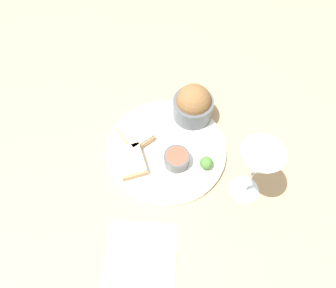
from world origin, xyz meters
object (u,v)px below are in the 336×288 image
Objects in this scene: cheese_toast_far at (133,161)px; salad_bowl at (195,104)px; wine_glass at (259,165)px; napkin at (142,260)px; sauce_ramekin at (178,159)px; cheese_toast_near at (136,133)px.

salad_bowl is at bearing -46.67° from cheese_toast_far.
cheese_toast_far is at bearing 76.42° from wine_glass.
sauce_ramekin is at bearing -19.76° from napkin.
sauce_ramekin is at bearing 67.03° from wine_glass.
cheese_toast_far is at bearing 133.33° from salad_bowl.
cheese_toast_far is 0.29m from wine_glass.
salad_bowl reaches higher than napkin.
sauce_ramekin is at bearing -88.57° from cheese_toast_far.
wine_glass reaches higher than cheese_toast_near.
sauce_ramekin is 0.24m from napkin.
cheese_toast_near is 0.63× the size of napkin.
salad_bowl is 1.68× the size of sauce_ramekin.
wine_glass is 0.31m from napkin.
cheese_toast_near is 0.31m from wine_glass.
wine_glass is (-0.07, -0.16, 0.10)m from sauce_ramekin.
cheese_toast_near is 0.57× the size of wine_glass.
salad_bowl is 0.61× the size of napkin.
cheese_toast_far reaches higher than napkin.
cheese_toast_near is at bearing 61.08° from wine_glass.
salad_bowl is at bearing 28.67° from wine_glass.
cheese_toast_near is at bearing 4.30° from napkin.
napkin is at bearing 160.24° from sauce_ramekin.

